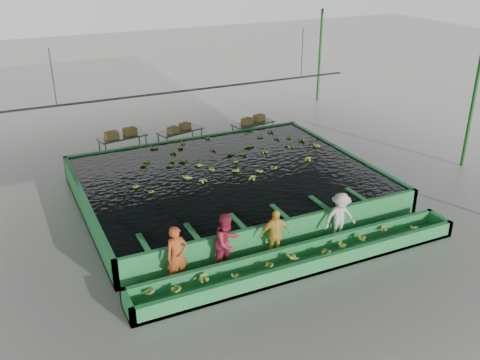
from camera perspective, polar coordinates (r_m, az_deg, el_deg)
name	(u,v)px	position (r m, az deg, el deg)	size (l,w,h in m)	color
ground	(246,213)	(17.87, 0.69, -3.52)	(80.00, 80.00, 0.00)	gray
shed_roof	(247,63)	(16.16, 0.78, 12.37)	(20.00, 22.00, 0.04)	slate
shed_posts	(247,142)	(16.85, 0.73, 4.03)	(20.00, 22.00, 5.00)	#1F6220
flotation_tank	(228,184)	(18.89, -1.30, -0.40)	(10.00, 8.00, 0.90)	#2A8F44
tank_water	(228,173)	(18.73, -1.31, 0.71)	(9.70, 7.70, 0.00)	black
sorting_trough	(303,260)	(15.03, 6.78, -8.43)	(10.00, 1.00, 0.50)	#2A8F44
cableway_rail	(190,90)	(21.11, -5.31, 9.52)	(0.08, 0.08, 14.00)	#59605B
rail_hanger_left	(53,78)	(19.78, -19.34, 10.27)	(0.04, 0.04, 2.00)	#59605B
rail_hanger_right	(302,54)	(23.03, 6.64, 13.25)	(0.04, 0.04, 2.00)	#59605B
worker_a	(177,256)	(14.10, -6.74, -8.03)	(0.61, 0.40, 1.66)	#CD5421
worker_b	(227,243)	(14.52, -1.39, -6.70)	(0.84, 0.65, 1.72)	#B42740
worker_c	(275,234)	(15.14, 3.74, -5.79)	(0.89, 0.37, 1.52)	yellow
worker_d	(340,217)	(16.20, 10.63, -3.94)	(1.02, 0.58, 1.57)	silver
packing_table_left	(123,146)	(22.90, -12.35, 3.54)	(1.98, 0.79, 0.90)	#59605B
packing_table_mid	(180,140)	(23.26, -6.37, 4.29)	(1.98, 0.79, 0.90)	#59605B
packing_table_right	(253,132)	(24.13, 1.38, 5.15)	(1.94, 0.78, 0.88)	#59605B
box_stack_left	(121,137)	(22.69, -12.56, 4.54)	(1.34, 0.37, 0.29)	olive
box_stack_mid	(179,131)	(23.02, -6.50, 5.26)	(1.15, 0.32, 0.25)	olive
box_stack_right	(253,122)	(24.04, 1.41, 6.19)	(1.22, 0.34, 0.26)	olive
floating_bananas	(219,165)	(19.40, -2.28, 1.56)	(8.92, 6.09, 0.12)	#81A537
trough_bananas	(304,255)	(14.95, 6.81, -7.94)	(8.84, 0.59, 0.12)	#81A537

